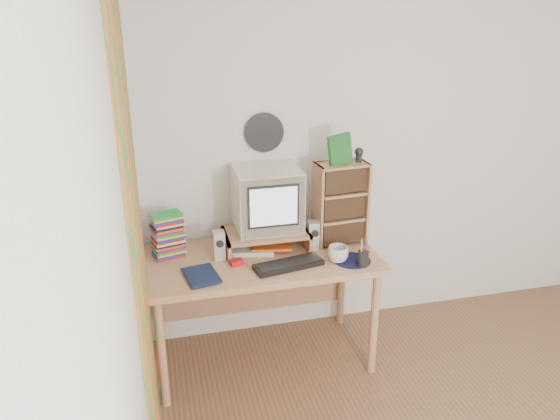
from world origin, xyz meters
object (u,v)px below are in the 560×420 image
mug (338,254)px  diary (186,277)px  cd_rack (340,204)px  desk (260,271)px  keyboard (289,265)px  dvd_stack (168,237)px  crt_monitor (268,199)px

mug → diary: size_ratio=0.58×
cd_rack → mug: 0.35m
desk → diary: bearing=-151.7°
keyboard → cd_rack: 0.54m
keyboard → dvd_stack: size_ratio=1.65×
crt_monitor → keyboard: size_ratio=0.97×
cd_rack → mug: bearing=-115.4°
desk → mug: (0.43, -0.24, 0.18)m
diary → keyboard: bearing=-8.1°
desk → diary: diary is taller
cd_rack → crt_monitor: bearing=166.6°
desk → cd_rack: cd_rack is taller
desk → dvd_stack: 0.61m
diary → dvd_stack: bearing=92.0°
desk → mug: bearing=-29.2°
desk → mug: size_ratio=11.20×
crt_monitor → mug: crt_monitor is taller
cd_rack → desk: bearing=177.2°
mug → diary: mug is taller
dvd_stack → keyboard: bearing=-39.7°
dvd_stack → mug: 1.03m
crt_monitor → diary: (-0.55, -0.34, -0.29)m
crt_monitor → keyboard: (0.05, -0.32, -0.30)m
keyboard → dvd_stack: 0.75m
desk → crt_monitor: crt_monitor is taller
crt_monitor → mug: 0.54m
cd_rack → diary: bearing=-169.4°
dvd_stack → crt_monitor: bearing=-14.0°
mug → dvd_stack: bearing=161.7°
mug → diary: 0.90m
keyboard → diary: bearing=171.3°
crt_monitor → mug: (0.35, -0.33, -0.26)m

